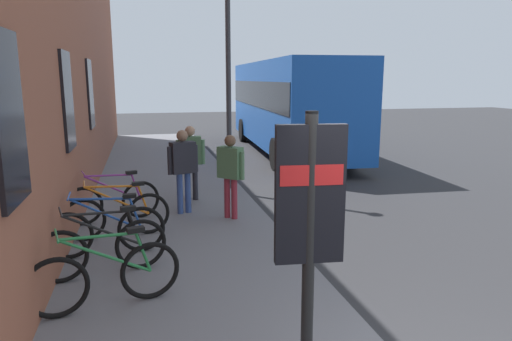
% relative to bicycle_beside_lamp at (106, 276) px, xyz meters
% --- Properties ---
extents(ground, '(60.00, 60.00, 0.00)m').
position_rel_bicycle_beside_lamp_xyz_m(ground, '(3.36, -3.79, -0.51)').
color(ground, '#2D2D30').
extents(sidewalk_pavement, '(24.00, 3.50, 0.12)m').
position_rel_bicycle_beside_lamp_xyz_m(sidewalk_pavement, '(5.36, -1.04, -0.45)').
color(sidewalk_pavement, slate).
rests_on(sidewalk_pavement, ground).
extents(station_facade, '(22.00, 0.65, 7.59)m').
position_rel_bicycle_beside_lamp_xyz_m(station_facade, '(6.35, 1.01, 3.28)').
color(station_facade, '#9E563D').
rests_on(station_facade, ground).
extents(bicycle_beside_lamp, '(0.57, 1.74, 0.97)m').
position_rel_bicycle_beside_lamp_xyz_m(bicycle_beside_lamp, '(0.00, 0.00, 0.00)').
color(bicycle_beside_lamp, black).
rests_on(bicycle_beside_lamp, sidewalk_pavement).
extents(bicycle_nearest_sign, '(0.58, 1.74, 0.97)m').
position_rel_bicycle_beside_lamp_xyz_m(bicycle_nearest_sign, '(0.96, 0.11, 0.00)').
color(bicycle_nearest_sign, black).
rests_on(bicycle_nearest_sign, sidewalk_pavement).
extents(bicycle_far_end, '(0.48, 1.77, 0.97)m').
position_rel_bicycle_beside_lamp_xyz_m(bicycle_far_end, '(1.72, 0.12, 0.00)').
color(bicycle_far_end, black).
rests_on(bicycle_far_end, sidewalk_pavement).
extents(bicycle_mid_rack, '(0.48, 1.76, 0.97)m').
position_rel_bicycle_beside_lamp_xyz_m(bicycle_mid_rack, '(2.52, -0.00, 0.00)').
color(bicycle_mid_rack, black).
rests_on(bicycle_mid_rack, sidewalk_pavement).
extents(bicycle_under_window, '(0.59, 1.73, 0.97)m').
position_rel_bicycle_beside_lamp_xyz_m(bicycle_under_window, '(3.47, 0.11, 0.00)').
color(bicycle_under_window, black).
rests_on(bicycle_under_window, sidewalk_pavement).
extents(transit_info_sign, '(0.14, 0.56, 2.40)m').
position_rel_bicycle_beside_lamp_xyz_m(transit_info_sign, '(-1.99, -1.74, 1.21)').
color(transit_info_sign, black).
rests_on(transit_info_sign, sidewalk_pavement).
extents(city_bus, '(10.63, 3.14, 3.35)m').
position_rel_bicycle_beside_lamp_xyz_m(city_bus, '(11.33, -5.79, 1.41)').
color(city_bus, '#1951B2').
rests_on(city_bus, ground).
extents(pedestrian_near_bus, '(0.28, 0.62, 1.64)m').
position_rel_bicycle_beside_lamp_xyz_m(pedestrian_near_bus, '(4.70, -1.47, 0.61)').
color(pedestrian_near_bus, '#26262D').
rests_on(pedestrian_near_bus, sidewalk_pavement).
extents(pedestrian_by_facade, '(0.37, 0.61, 1.66)m').
position_rel_bicycle_beside_lamp_xyz_m(pedestrian_by_facade, '(3.71, -1.22, 0.62)').
color(pedestrian_by_facade, '#334C8C').
rests_on(pedestrian_by_facade, sidewalk_pavement).
extents(pedestrian_crossing_street, '(0.49, 0.49, 1.61)m').
position_rel_bicycle_beside_lamp_xyz_m(pedestrian_crossing_street, '(3.14, -2.06, 0.59)').
color(pedestrian_crossing_street, maroon).
rests_on(pedestrian_crossing_street, sidewalk_pavement).
extents(street_lamp, '(0.28, 0.28, 5.21)m').
position_rel_bicycle_beside_lamp_xyz_m(street_lamp, '(5.61, -2.49, 2.70)').
color(street_lamp, '#333338').
rests_on(street_lamp, sidewalk_pavement).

